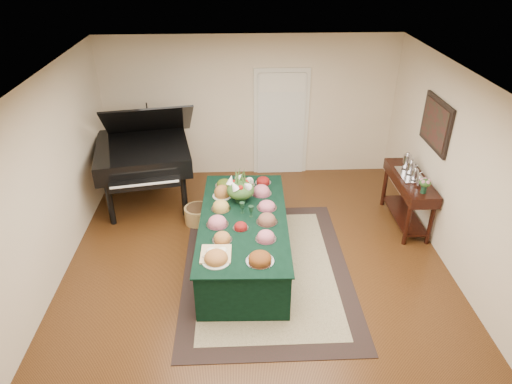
{
  "coord_description": "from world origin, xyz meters",
  "views": [
    {
      "loc": [
        -0.25,
        -5.27,
        4.22
      ],
      "look_at": [
        0.0,
        0.3,
        1.05
      ],
      "focal_mm": 32.0,
      "sensor_mm": 36.0,
      "label": 1
    }
  ],
  "objects_px": {
    "mahogany_sideboard": "(409,187)",
    "floral_centerpiece": "(240,187)",
    "grand_piano": "(144,153)",
    "buffet_table": "(244,239)"
  },
  "relations": [
    {
      "from": "buffet_table",
      "to": "floral_centerpiece",
      "type": "xyz_separation_m",
      "value": [
        -0.03,
        0.47,
        0.61
      ]
    },
    {
      "from": "floral_centerpiece",
      "to": "grand_piano",
      "type": "relative_size",
      "value": 0.21
    },
    {
      "from": "mahogany_sideboard",
      "to": "grand_piano",
      "type": "bearing_deg",
      "value": 167.91
    },
    {
      "from": "buffet_table",
      "to": "floral_centerpiece",
      "type": "relative_size",
      "value": 6.17
    },
    {
      "from": "grand_piano",
      "to": "mahogany_sideboard",
      "type": "height_order",
      "value": "grand_piano"
    },
    {
      "from": "floral_centerpiece",
      "to": "grand_piano",
      "type": "bearing_deg",
      "value": 141.04
    },
    {
      "from": "mahogany_sideboard",
      "to": "buffet_table",
      "type": "bearing_deg",
      "value": -162.15
    },
    {
      "from": "mahogany_sideboard",
      "to": "floral_centerpiece",
      "type": "bearing_deg",
      "value": -171.66
    },
    {
      "from": "floral_centerpiece",
      "to": "mahogany_sideboard",
      "type": "xyz_separation_m",
      "value": [
        2.71,
        0.4,
        -0.3
      ]
    },
    {
      "from": "buffet_table",
      "to": "floral_centerpiece",
      "type": "bearing_deg",
      "value": 93.67
    }
  ]
}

